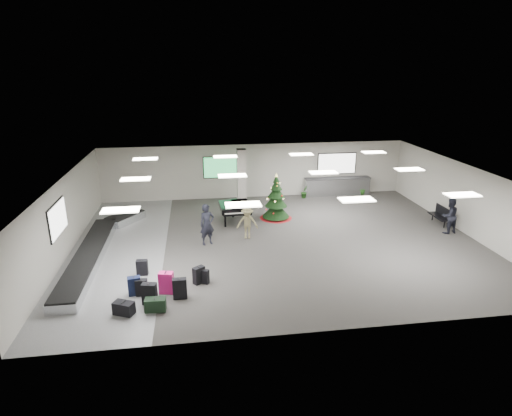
{
  "coord_description": "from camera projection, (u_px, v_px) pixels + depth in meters",
  "views": [
    {
      "loc": [
        -3.52,
        -17.6,
        7.62
      ],
      "look_at": [
        -0.84,
        1.0,
        1.3
      ],
      "focal_mm": 30.0,
      "sensor_mm": 36.0,
      "label": 1
    }
  ],
  "objects": [
    {
      "name": "navy_suitcase",
      "position": [
        134.0,
        286.0,
        14.8
      ],
      "size": [
        0.48,
        0.32,
        0.7
      ],
      "rotation": [
        0.0,
        0.0,
        0.16
      ],
      "color": "black",
      "rests_on": "ground"
    },
    {
      "name": "traveler_bench",
      "position": [
        449.0,
        216.0,
        20.1
      ],
      "size": [
        0.94,
        0.79,
        1.72
      ],
      "primitive_type": "imported",
      "rotation": [
        0.0,
        0.0,
        3.32
      ],
      "color": "black",
      "rests_on": "ground"
    },
    {
      "name": "potted_plant_right",
      "position": [
        362.0,
        188.0,
        26.26
      ],
      "size": [
        0.69,
        0.69,
        0.87
      ],
      "primitive_type": "imported",
      "rotation": [
        0.0,
        0.0,
        2.26
      ],
      "color": "#133C15",
      "rests_on": "ground"
    },
    {
      "name": "bench",
      "position": [
        441.0,
        214.0,
        21.4
      ],
      "size": [
        0.49,
        1.4,
        0.88
      ],
      "rotation": [
        0.0,
        0.0,
        -0.02
      ],
      "color": "black",
      "rests_on": "ground"
    },
    {
      "name": "pink_suitcase",
      "position": [
        166.0,
        283.0,
        14.92
      ],
      "size": [
        0.54,
        0.38,
        0.8
      ],
      "rotation": [
        0.0,
        0.0,
        -0.2
      ],
      "color": "#ED1F7E",
      "rests_on": "ground"
    },
    {
      "name": "service_counter",
      "position": [
        337.0,
        186.0,
        26.16
      ],
      "size": [
        4.05,
        0.65,
        1.08
      ],
      "color": "silver",
      "rests_on": "ground"
    },
    {
      "name": "traveler_b",
      "position": [
        247.0,
        223.0,
        19.54
      ],
      "size": [
        1.05,
        0.7,
        1.51
      ],
      "primitive_type": "imported",
      "rotation": [
        0.0,
        0.0,
        -0.15
      ],
      "color": "olive",
      "rests_on": "ground"
    },
    {
      "name": "suitcase_5",
      "position": [
        142.0,
        287.0,
        14.77
      ],
      "size": [
        0.41,
        0.24,
        0.62
      ],
      "rotation": [
        0.0,
        0.0,
        -0.04
      ],
      "color": "black",
      "rests_on": "ground"
    },
    {
      "name": "grand_piano",
      "position": [
        235.0,
        207.0,
        21.56
      ],
      "size": [
        1.55,
        1.95,
        1.08
      ],
      "rotation": [
        0.0,
        0.0,
        0.04
      ],
      "color": "black",
      "rests_on": "ground"
    },
    {
      "name": "green_duffel",
      "position": [
        155.0,
        305.0,
        13.87
      ],
      "size": [
        0.68,
        0.37,
        0.47
      ],
      "rotation": [
        0.0,
        0.0,
        -0.05
      ],
      "color": "black",
      "rests_on": "ground"
    },
    {
      "name": "christmas_tree",
      "position": [
        276.0,
        203.0,
        22.09
      ],
      "size": [
        1.68,
        1.68,
        2.39
      ],
      "color": "maroon",
      "rests_on": "ground"
    },
    {
      "name": "black_duffel",
      "position": [
        124.0,
        308.0,
        13.69
      ],
      "size": [
        0.74,
        0.6,
        0.45
      ],
      "rotation": [
        0.0,
        0.0,
        -0.44
      ],
      "color": "black",
      "rests_on": "ground"
    },
    {
      "name": "potted_plant_left",
      "position": [
        304.0,
        192.0,
        25.6
      ],
      "size": [
        0.53,
        0.54,
        0.76
      ],
      "primitive_type": "imported",
      "rotation": [
        0.0,
        0.0,
        0.84
      ],
      "color": "#133C15",
      "rests_on": "ground"
    },
    {
      "name": "baggage_carousel",
      "position": [
        97.0,
        248.0,
        18.21
      ],
      "size": [
        2.28,
        9.71,
        0.43
      ],
      "color": "silver",
      "rests_on": "ground"
    },
    {
      "name": "ground",
      "position": [
        277.0,
        241.0,
        19.42
      ],
      "size": [
        18.0,
        18.0,
        0.0
      ],
      "primitive_type": "plane",
      "color": "#383633",
      "rests_on": "ground"
    },
    {
      "name": "suitcase_7",
      "position": [
        204.0,
        276.0,
        15.62
      ],
      "size": [
        0.42,
        0.34,
        0.56
      ],
      "rotation": [
        0.0,
        0.0,
        -0.47
      ],
      "color": "black",
      "rests_on": "ground"
    },
    {
      "name": "suitcase_8",
      "position": [
        142.0,
        268.0,
        16.22
      ],
      "size": [
        0.43,
        0.26,
        0.63
      ],
      "rotation": [
        0.0,
        0.0,
        -0.07
      ],
      "color": "black",
      "rests_on": "ground"
    },
    {
      "name": "suitcase_3",
      "position": [
        199.0,
        275.0,
        15.61
      ],
      "size": [
        0.48,
        0.44,
        0.66
      ],
      "rotation": [
        0.0,
        0.0,
        0.64
      ],
      "color": "black",
      "rests_on": "ground"
    },
    {
      "name": "room_envelope",
      "position": [
        267.0,
        188.0,
        19.25
      ],
      "size": [
        18.02,
        14.02,
        3.21
      ],
      "color": "#B3AEA3",
      "rests_on": "ground"
    },
    {
      "name": "traveler_a",
      "position": [
        207.0,
        224.0,
        18.83
      ],
      "size": [
        0.79,
        0.66,
        1.86
      ],
      "primitive_type": "imported",
      "rotation": [
        0.0,
        0.0,
        0.38
      ],
      "color": "black",
      "rests_on": "ground"
    },
    {
      "name": "suitcase_0",
      "position": [
        150.0,
        294.0,
        14.23
      ],
      "size": [
        0.53,
        0.36,
        0.77
      ],
      "rotation": [
        0.0,
        0.0,
        -0.21
      ],
      "color": "black",
      "rests_on": "ground"
    },
    {
      "name": "suitcase_1",
      "position": [
        180.0,
        288.0,
        14.58
      ],
      "size": [
        0.47,
        0.25,
        0.75
      ],
      "rotation": [
        0.0,
        0.0,
        -0.0
      ],
      "color": "black",
      "rests_on": "ground"
    }
  ]
}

